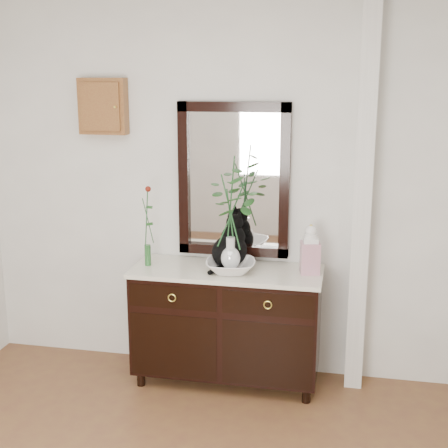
% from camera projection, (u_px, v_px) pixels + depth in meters
% --- Properties ---
extents(wall_back, '(3.60, 0.04, 2.70)m').
position_uv_depth(wall_back, '(220.00, 192.00, 4.48)').
color(wall_back, silver).
rests_on(wall_back, ground).
extents(pilaster, '(0.12, 0.20, 2.70)m').
position_uv_depth(pilaster, '(362.00, 200.00, 4.21)').
color(pilaster, silver).
rests_on(pilaster, ground).
extents(sideboard, '(1.33, 0.52, 0.82)m').
position_uv_depth(sideboard, '(227.00, 320.00, 4.43)').
color(sideboard, black).
rests_on(sideboard, ground).
extents(wall_mirror, '(0.80, 0.06, 1.10)m').
position_uv_depth(wall_mirror, '(234.00, 180.00, 4.43)').
color(wall_mirror, black).
rests_on(wall_mirror, wall_back).
extents(key_cabinet, '(0.35, 0.10, 0.40)m').
position_uv_depth(key_cabinet, '(103.00, 106.00, 4.47)').
color(key_cabinet, brown).
rests_on(key_cabinet, wall_back).
extents(cat, '(0.35, 0.39, 0.37)m').
position_uv_depth(cat, '(230.00, 241.00, 4.37)').
color(cat, black).
rests_on(cat, sideboard).
extents(lotus_bowl, '(0.39, 0.39, 0.08)m').
position_uv_depth(lotus_bowl, '(231.00, 266.00, 4.27)').
color(lotus_bowl, silver).
rests_on(lotus_bowl, sideboard).
extents(vase_branches, '(0.43, 0.43, 0.80)m').
position_uv_depth(vase_branches, '(231.00, 213.00, 4.18)').
color(vase_branches, silver).
rests_on(vase_branches, lotus_bowl).
extents(bud_vase_rose, '(0.09, 0.09, 0.58)m').
position_uv_depth(bud_vase_rose, '(147.00, 226.00, 4.37)').
color(bud_vase_rose, '#29622C').
rests_on(bud_vase_rose, sideboard).
extents(ginger_jar, '(0.15, 0.15, 0.35)m').
position_uv_depth(ginger_jar, '(310.00, 249.00, 4.23)').
color(ginger_jar, white).
rests_on(ginger_jar, sideboard).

